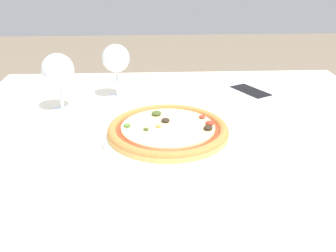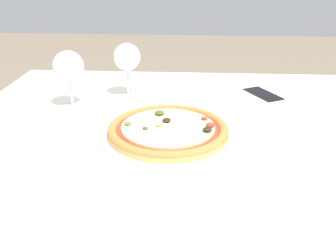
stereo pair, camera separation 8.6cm
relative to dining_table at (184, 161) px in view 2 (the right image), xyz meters
name	(u,v)px [view 2 (the right image)]	position (x,y,z in m)	size (l,w,h in m)	color
dining_table	(184,161)	(0.00, 0.00, 0.00)	(1.16, 0.97, 0.73)	brown
pizza_plate	(168,131)	(-0.04, -0.05, 0.11)	(0.31, 0.31, 0.04)	white
fork	(64,128)	(-0.30, -0.02, 0.10)	(0.03, 0.17, 0.00)	silver
wine_glass_far_left	(68,68)	(-0.32, 0.13, 0.21)	(0.08, 0.08, 0.16)	silver
wine_glass_far_right	(127,58)	(-0.17, 0.22, 0.21)	(0.08, 0.08, 0.16)	silver
cell_phone	(263,96)	(0.23, 0.24, 0.10)	(0.13, 0.16, 0.01)	white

